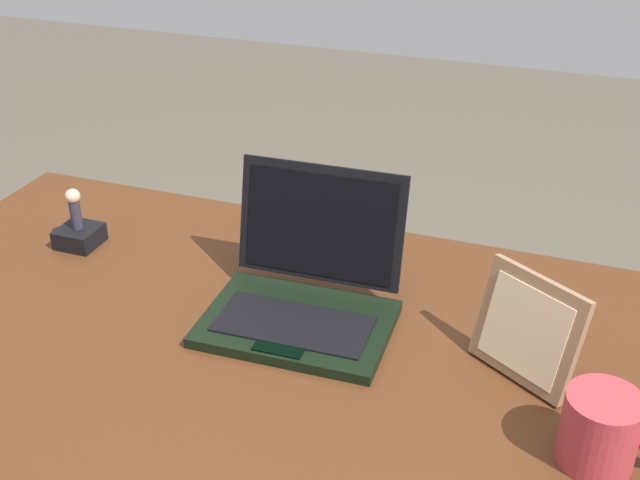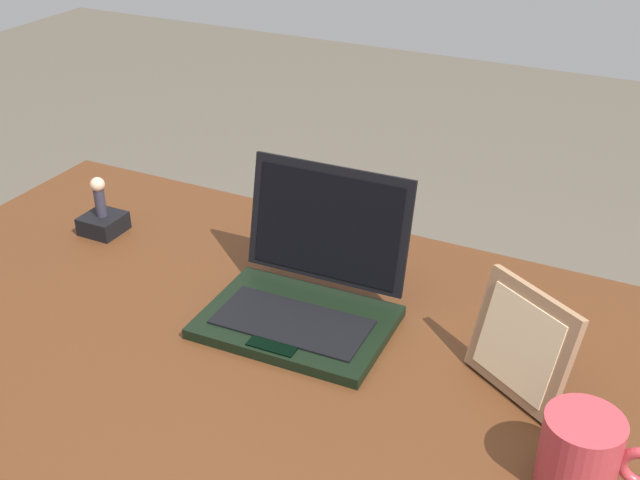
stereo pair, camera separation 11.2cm
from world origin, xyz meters
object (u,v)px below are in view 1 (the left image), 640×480
(figurine_stand, at_px, (80,236))
(figurine, at_px, (74,206))
(photo_frame, at_px, (527,329))
(laptop_front, at_px, (304,293))
(coffee_mug, at_px, (602,430))

(figurine_stand, relative_size, figurine, 0.92)
(figurine_stand, bearing_deg, photo_frame, -7.44)
(figurine_stand, distance_m, figurine, 0.06)
(laptop_front, height_order, figurine, laptop_front)
(laptop_front, bearing_deg, photo_frame, -5.00)
(figurine, distance_m, coffee_mug, 0.93)
(figurine_stand, distance_m, coffee_mug, 0.93)
(laptop_front, xyz_separation_m, coffee_mug, (0.44, -0.16, 0.01))
(laptop_front, bearing_deg, figurine_stand, 170.80)
(laptop_front, xyz_separation_m, figurine_stand, (-0.46, 0.07, -0.03))
(laptop_front, distance_m, photo_frame, 0.34)
(figurine_stand, xyz_separation_m, coffee_mug, (0.90, -0.24, 0.03))
(laptop_front, relative_size, figurine, 3.76)
(figurine_stand, xyz_separation_m, figurine, (0.00, 0.00, 0.06))
(photo_frame, relative_size, figurine_stand, 2.23)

